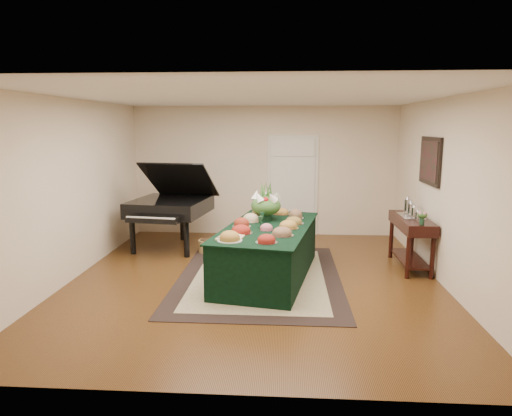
# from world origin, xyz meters

# --- Properties ---
(ground) EXTENTS (6.00, 6.00, 0.00)m
(ground) POSITION_xyz_m (0.00, 0.00, 0.00)
(ground) COLOR #311B0B
(ground) RESTS_ON ground
(area_rug) EXTENTS (2.46, 3.44, 0.01)m
(area_rug) POSITION_xyz_m (0.06, 0.13, 0.01)
(area_rug) COLOR black
(area_rug) RESTS_ON ground
(kitchen_doorway) EXTENTS (1.05, 0.07, 2.10)m
(kitchen_doorway) POSITION_xyz_m (0.60, 2.97, 1.02)
(kitchen_doorway) COLOR silver
(kitchen_doorway) RESTS_ON ground
(buffet_table) EXTENTS (1.65, 2.74, 0.80)m
(buffet_table) POSITION_xyz_m (0.19, 0.15, 0.40)
(buffet_table) COLOR black
(buffet_table) RESTS_ON ground
(food_platters) EXTENTS (1.20, 2.26, 0.15)m
(food_platters) POSITION_xyz_m (0.16, 0.14, 0.85)
(food_platters) COLOR silver
(food_platters) RESTS_ON buffet_table
(cutting_board) EXTENTS (0.38, 0.38, 0.10)m
(cutting_board) POSITION_xyz_m (-0.28, -0.61, 0.83)
(cutting_board) COLOR tan
(cutting_board) RESTS_ON buffet_table
(green_goblets) EXTENTS (0.09, 0.39, 0.18)m
(green_goblets) POSITION_xyz_m (0.09, 0.20, 0.89)
(green_goblets) COLOR #153521
(green_goblets) RESTS_ON buffet_table
(floral_centerpiece) EXTENTS (0.50, 0.50, 0.50)m
(floral_centerpiece) POSITION_xyz_m (0.14, 0.64, 1.09)
(floral_centerpiece) COLOR #153521
(floral_centerpiece) RESTS_ON buffet_table
(grand_piano) EXTENTS (1.60, 1.74, 1.65)m
(grand_piano) POSITION_xyz_m (-1.71, 1.74, 0.81)
(grand_piano) COLOR black
(grand_piano) RESTS_ON ground
(wicker_basket) EXTENTS (0.37, 0.37, 0.23)m
(wicker_basket) POSITION_xyz_m (-0.95, 1.47, 0.12)
(wicker_basket) COLOR olive
(wicker_basket) RESTS_ON ground
(mahogany_sideboard) EXTENTS (0.45, 1.34, 0.84)m
(mahogany_sideboard) POSITION_xyz_m (2.50, 0.78, 0.65)
(mahogany_sideboard) COLOR black
(mahogany_sideboard) RESTS_ON ground
(tea_service) EXTENTS (0.34, 0.74, 0.30)m
(tea_service) POSITION_xyz_m (2.50, 0.83, 0.95)
(tea_service) COLOR silver
(tea_service) RESTS_ON mahogany_sideboard
(pink_bouquet) EXTENTS (0.16, 0.16, 0.21)m
(pink_bouquet) POSITION_xyz_m (2.50, 0.25, 0.97)
(pink_bouquet) COLOR #153521
(pink_bouquet) RESTS_ON mahogany_sideboard
(wall_painting) EXTENTS (0.05, 0.95, 0.75)m
(wall_painting) POSITION_xyz_m (2.72, 0.78, 1.75)
(wall_painting) COLOR black
(wall_painting) RESTS_ON ground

